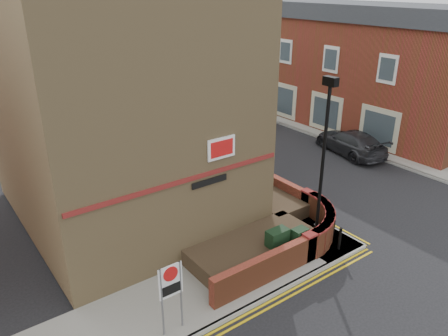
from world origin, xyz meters
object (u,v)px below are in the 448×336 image
(lamppost, at_px, (323,165))
(zone_sign, at_px, (171,286))
(utility_cabinet_large, at_px, (277,245))
(silver_car_near, at_px, (222,139))

(lamppost, bearing_deg, zone_sign, -173.93)
(utility_cabinet_large, relative_size, silver_car_near, 0.27)
(utility_cabinet_large, xyz_separation_m, silver_car_near, (4.99, 10.12, 0.01))
(lamppost, distance_m, silver_car_near, 10.99)
(lamppost, height_order, zone_sign, lamppost)
(lamppost, relative_size, utility_cabinet_large, 5.25)
(utility_cabinet_large, relative_size, zone_sign, 0.55)
(zone_sign, bearing_deg, utility_cabinet_large, 9.69)
(utility_cabinet_large, bearing_deg, lamppost, -3.01)
(zone_sign, xyz_separation_m, silver_car_near, (9.69, 10.92, -0.92))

